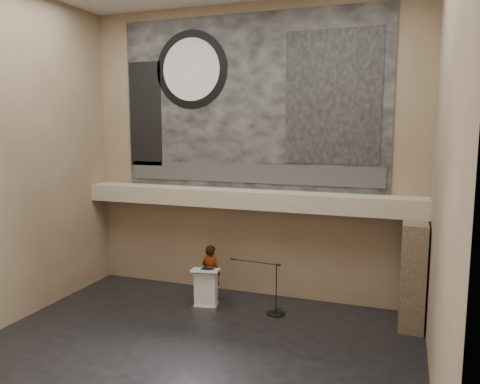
% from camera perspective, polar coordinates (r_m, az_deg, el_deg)
% --- Properties ---
extents(floor, '(10.00, 10.00, 0.00)m').
position_cam_1_polar(floor, '(11.22, -5.78, -18.67)').
color(floor, black).
rests_on(floor, ground).
extents(wall_back, '(10.00, 0.02, 8.50)m').
position_cam_1_polar(wall_back, '(13.76, 1.12, 4.77)').
color(wall_back, '#77614B').
rests_on(wall_back, floor).
extents(wall_front, '(10.00, 0.02, 8.50)m').
position_cam_1_polar(wall_front, '(6.70, -21.10, 0.77)').
color(wall_front, '#77614B').
rests_on(wall_front, floor).
extents(wall_left, '(0.02, 8.00, 8.50)m').
position_cam_1_polar(wall_left, '(13.02, -26.42, 3.75)').
color(wall_left, '#77614B').
rests_on(wall_left, floor).
extents(wall_right, '(0.02, 8.00, 8.50)m').
position_cam_1_polar(wall_right, '(9.09, 23.62, 2.41)').
color(wall_right, '#77614B').
rests_on(wall_right, floor).
extents(soffit, '(10.00, 0.80, 0.50)m').
position_cam_1_polar(soffit, '(13.52, 0.57, -0.83)').
color(soffit, tan).
rests_on(soffit, wall_back).
extents(sprinkler_left, '(0.04, 0.04, 0.06)m').
position_cam_1_polar(sprinkler_left, '(14.12, -5.65, -1.64)').
color(sprinkler_left, '#B2893D').
rests_on(sprinkler_left, soffit).
extents(sprinkler_right, '(0.04, 0.04, 0.06)m').
position_cam_1_polar(sprinkler_right, '(13.04, 8.42, -2.50)').
color(sprinkler_right, '#B2893D').
rests_on(sprinkler_right, soffit).
extents(banner, '(8.00, 0.05, 5.00)m').
position_cam_1_polar(banner, '(13.73, 1.10, 10.82)').
color(banner, black).
rests_on(banner, wall_back).
extents(banner_text_strip, '(7.76, 0.02, 0.55)m').
position_cam_1_polar(banner_text_strip, '(13.74, 1.02, 2.26)').
color(banner_text_strip, '#2E2E2E').
rests_on(banner_text_strip, banner).
extents(banner_clock_rim, '(2.30, 0.02, 2.30)m').
position_cam_1_polar(banner_clock_rim, '(14.44, -5.96, 14.62)').
color(banner_clock_rim, black).
rests_on(banner_clock_rim, banner).
extents(banner_clock_face, '(1.84, 0.02, 1.84)m').
position_cam_1_polar(banner_clock_face, '(14.43, -6.00, 14.63)').
color(banner_clock_face, silver).
rests_on(banner_clock_face, banner).
extents(banner_building_print, '(2.60, 0.02, 3.60)m').
position_cam_1_polar(banner_building_print, '(13.13, 11.22, 11.23)').
color(banner_building_print, black).
rests_on(banner_building_print, banner).
extents(banner_brick_print, '(1.10, 0.02, 3.20)m').
position_cam_1_polar(banner_brick_print, '(15.11, -11.45, 9.27)').
color(banner_brick_print, black).
rests_on(banner_brick_print, banner).
extents(stone_pier, '(0.60, 1.40, 2.70)m').
position_cam_1_polar(stone_pier, '(12.73, 20.33, -9.29)').
color(stone_pier, '#473B2B').
rests_on(stone_pier, floor).
extents(lectern, '(0.85, 0.68, 1.14)m').
position_cam_1_polar(lectern, '(13.36, -4.17, -11.58)').
color(lectern, silver).
rests_on(lectern, floor).
extents(binder, '(0.34, 0.28, 0.04)m').
position_cam_1_polar(binder, '(13.13, -4.04, -9.34)').
color(binder, black).
rests_on(binder, lectern).
extents(papers, '(0.21, 0.28, 0.00)m').
position_cam_1_polar(papers, '(13.21, -4.56, -9.30)').
color(papers, silver).
rests_on(papers, lectern).
extents(speaker_person, '(0.67, 0.51, 1.66)m').
position_cam_1_polar(speaker_person, '(13.70, -3.56, -9.83)').
color(speaker_person, silver).
rests_on(speaker_person, floor).
extents(mic_stand, '(1.60, 0.52, 1.42)m').
position_cam_1_polar(mic_stand, '(13.02, 4.18, -13.69)').
color(mic_stand, black).
rests_on(mic_stand, floor).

